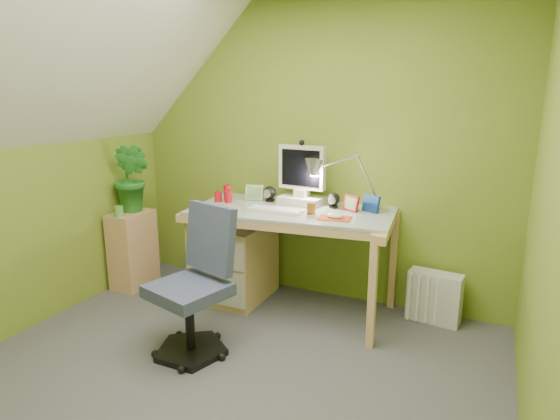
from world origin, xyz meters
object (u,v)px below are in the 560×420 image
at_px(desk_lamp, 359,169).
at_px(task_chair, 188,289).
at_px(potted_plant, 132,178).
at_px(desk, 292,259).
at_px(radiator, 434,297).
at_px(side_ledge, 133,250).
at_px(monitor, 302,170).

height_order(desk_lamp, task_chair, desk_lamp).
bearing_deg(potted_plant, desk, 5.20).
bearing_deg(desk, radiator, 6.69).
distance_m(side_ledge, radiator, 2.52).
relative_size(side_ledge, radiator, 1.76).
height_order(desk_lamp, side_ledge, desk_lamp).
xyz_separation_m(desk, desk_lamp, (0.45, 0.18, 0.71)).
height_order(potted_plant, radiator, potted_plant).
distance_m(desk, radiator, 1.10).
height_order(monitor, side_ledge, monitor).
bearing_deg(task_chair, desk_lamp, 69.83).
bearing_deg(monitor, potted_plant, -163.87).
bearing_deg(monitor, radiator, 6.61).
relative_size(desk_lamp, potted_plant, 1.05).
xyz_separation_m(monitor, potted_plant, (-1.43, -0.31, -0.12)).
bearing_deg(monitor, task_chair, -103.07).
bearing_deg(desk_lamp, monitor, -176.07).
xyz_separation_m(monitor, desk_lamp, (0.45, 0.00, 0.04)).
xyz_separation_m(desk, potted_plant, (-1.43, -0.13, 0.56)).
bearing_deg(monitor, desk, -86.12).
relative_size(desk, side_ledge, 2.26).
xyz_separation_m(task_chair, radiator, (1.38, 1.13, -0.26)).
bearing_deg(monitor, side_ledge, -162.04).
bearing_deg(side_ledge, desk, 7.15).
xyz_separation_m(monitor, side_ledge, (-1.44, -0.36, -0.74)).
xyz_separation_m(monitor, task_chair, (-0.33, -1.08, -0.63)).
relative_size(monitor, side_ledge, 0.81).
height_order(desk, monitor, monitor).
xyz_separation_m(monitor, radiator, (1.05, 0.05, -0.89)).
bearing_deg(side_ledge, monitor, 14.08).
xyz_separation_m(side_ledge, potted_plant, (0.01, 0.05, 0.63)).
distance_m(desk, task_chair, 0.96).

